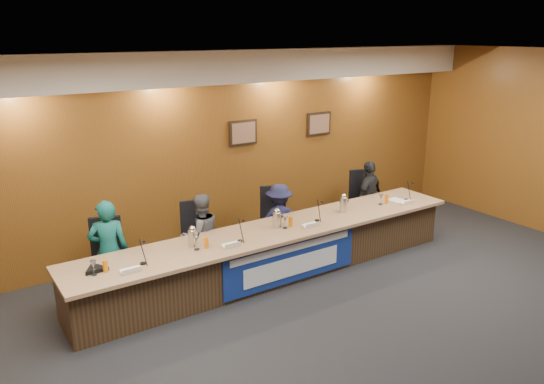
{
  "coord_description": "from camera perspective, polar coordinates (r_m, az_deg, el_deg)",
  "views": [
    {
      "loc": [
        -4.0,
        -3.54,
        3.46
      ],
      "look_at": [
        0.12,
        2.68,
        1.19
      ],
      "focal_mm": 35.0,
      "sensor_mm": 36.0,
      "label": 1
    }
  ],
  "objects": [
    {
      "name": "office_chair_d",
      "position": [
        9.69,
        9.91,
        -1.29
      ],
      "size": [
        0.61,
        0.61,
        0.08
      ],
      "primitive_type": "cube",
      "rotation": [
        0.0,
        0.0,
        -0.32
      ],
      "color": "black",
      "rests_on": "floor"
    },
    {
      "name": "panelist_a",
      "position": [
        7.31,
        -17.15,
        -6.1
      ],
      "size": [
        0.59,
        0.48,
        1.4
      ],
      "primitive_type": "imported",
      "rotation": [
        0.0,
        0.0,
        2.83
      ],
      "color": "#0F524E",
      "rests_on": "floor"
    },
    {
      "name": "wall_back",
      "position": [
        8.74,
        -5.47,
        4.53
      ],
      "size": [
        10.0,
        0.04,
        3.2
      ],
      "primitive_type": "cube",
      "color": "brown",
      "rests_on": "floor"
    },
    {
      "name": "banner",
      "position": [
        7.49,
        2.18,
        -7.41
      ],
      "size": [
        2.2,
        0.02,
        0.65
      ],
      "primitive_type": "cube",
      "color": "navy",
      "rests_on": "dais_body"
    },
    {
      "name": "juice_glass_b",
      "position": [
        6.98,
        -7.09,
        -5.44
      ],
      "size": [
        0.06,
        0.06,
        0.15
      ],
      "primitive_type": "cylinder",
      "color": "orange",
      "rests_on": "dais_top"
    },
    {
      "name": "nameplate_c",
      "position": [
        7.66,
        4.36,
        -3.53
      ],
      "size": [
        0.24,
        0.08,
        0.1
      ],
      "primitive_type": "cube",
      "rotation": [
        0.31,
        0.0,
        0.0
      ],
      "color": "white",
      "rests_on": "dais_top"
    },
    {
      "name": "carafe_mid",
      "position": [
        7.63,
        0.54,
        -3.05
      ],
      "size": [
        0.13,
        0.13,
        0.22
      ],
      "primitive_type": "cylinder",
      "color": "silver",
      "rests_on": "dais_top"
    },
    {
      "name": "microphone_b",
      "position": [
        7.17,
        -3.47,
        -5.27
      ],
      "size": [
        0.07,
        0.07,
        0.02
      ],
      "primitive_type": "cylinder",
      "color": "black",
      "rests_on": "dais_top"
    },
    {
      "name": "juice_glass_d",
      "position": [
        8.9,
        12.25,
        -0.73
      ],
      "size": [
        0.06,
        0.06,
        0.15
      ],
      "primitive_type": "cylinder",
      "color": "orange",
      "rests_on": "dais_top"
    },
    {
      "name": "paper_stack",
      "position": [
        9.11,
        13.38,
        -0.88
      ],
      "size": [
        0.26,
        0.33,
        0.01
      ],
      "primitive_type": "cube",
      "rotation": [
        0.0,
        0.0,
        0.14
      ],
      "color": "white",
      "rests_on": "dais_top"
    },
    {
      "name": "water_glass_d",
      "position": [
        8.81,
        11.62,
        -0.77
      ],
      "size": [
        0.08,
        0.08,
        0.18
      ],
      "primitive_type": "cylinder",
      "color": "silver",
      "rests_on": "dais_top"
    },
    {
      "name": "speakerphone",
      "position": [
        6.65,
        -18.45,
        -7.86
      ],
      "size": [
        0.32,
        0.32,
        0.05
      ],
      "primitive_type": "cylinder",
      "color": "black",
      "rests_on": "dais_top"
    },
    {
      "name": "microphone_d",
      "position": [
        9.15,
        14.28,
        -0.81
      ],
      "size": [
        0.07,
        0.07,
        0.02
      ],
      "primitive_type": "cylinder",
      "color": "black",
      "rests_on": "dais_top"
    },
    {
      "name": "microphone_c",
      "position": [
        7.94,
        4.88,
        -3.06
      ],
      "size": [
        0.07,
        0.07,
        0.02
      ],
      "primitive_type": "cylinder",
      "color": "black",
      "rests_on": "dais_top"
    },
    {
      "name": "carafe_right",
      "position": [
        8.33,
        7.7,
        -1.39
      ],
      "size": [
        0.12,
        0.12,
        0.24
      ],
      "primitive_type": "cylinder",
      "color": "silver",
      "rests_on": "dais_top"
    },
    {
      "name": "panelist_d",
      "position": [
        9.57,
        10.37,
        -0.48
      ],
      "size": [
        0.82,
        0.54,
        1.3
      ],
      "primitive_type": "imported",
      "rotation": [
        0.0,
        0.0,
        3.47
      ],
      "color": "black",
      "rests_on": "floor"
    },
    {
      "name": "juice_glass_c",
      "position": [
        7.68,
        2.01,
        -3.19
      ],
      "size": [
        0.06,
        0.06,
        0.15
      ],
      "primitive_type": "cylinder",
      "color": "orange",
      "rests_on": "dais_top"
    },
    {
      "name": "nameplate_a",
      "position": [
        6.45,
        -14.83,
        -8.13
      ],
      "size": [
        0.24,
        0.08,
        0.1
      ],
      "primitive_type": "cube",
      "rotation": [
        0.31,
        0.0,
        0.0
      ],
      "color": "white",
      "rests_on": "dais_top"
    },
    {
      "name": "wall_photo_left",
      "position": [
        8.86,
        -3.13,
        6.39
      ],
      "size": [
        0.52,
        0.04,
        0.42
      ],
      "primitive_type": "cube",
      "color": "black",
      "rests_on": "wall_back"
    },
    {
      "name": "nameplate_b",
      "position": [
        6.96,
        -4.27,
        -5.67
      ],
      "size": [
        0.24,
        0.08,
        0.1
      ],
      "primitive_type": "cube",
      "rotation": [
        0.31,
        0.0,
        0.0
      ],
      "color": "white",
      "rests_on": "dais_top"
    },
    {
      "name": "juice_glass_a",
      "position": [
        6.57,
        -17.48,
        -7.61
      ],
      "size": [
        0.06,
        0.06,
        0.15
      ],
      "primitive_type": "cylinder",
      "color": "orange",
      "rests_on": "dais_top"
    },
    {
      "name": "dais_body",
      "position": [
        7.81,
        0.39,
        -6.57
      ],
      "size": [
        6.0,
        0.8,
        0.7
      ],
      "primitive_type": "cube",
      "color": "#3A2817",
      "rests_on": "floor"
    },
    {
      "name": "nameplate_d",
      "position": [
        8.93,
        14.52,
        -1.04
      ],
      "size": [
        0.24,
        0.08,
        0.1
      ],
      "primitive_type": "cube",
      "rotation": [
        0.31,
        0.0,
        0.0
      ],
      "color": "white",
      "rests_on": "dais_top"
    },
    {
      "name": "office_chair_c",
      "position": [
        8.54,
        0.39,
        -3.55
      ],
      "size": [
        0.63,
        0.63,
        0.08
      ],
      "primitive_type": "cube",
      "rotation": [
        0.0,
        0.0,
        -0.39
      ],
      "color": "black",
      "rests_on": "floor"
    },
    {
      "name": "water_glass_b",
      "position": [
        6.94,
        -8.12,
        -5.49
      ],
      "size": [
        0.08,
        0.08,
        0.18
      ],
      "primitive_type": "cylinder",
      "color": "silver",
      "rests_on": "dais_top"
    },
    {
      "name": "ceiling",
      "position": [
        5.35,
        15.36,
        13.51
      ],
      "size": [
        10.0,
        8.0,
        0.04
      ],
      "primitive_type": "cube",
      "color": "silver",
      "rests_on": "wall_back"
    },
    {
      "name": "dais_top",
      "position": [
        7.63,
        0.6,
        -4.11
      ],
      "size": [
        6.1,
        0.95,
        0.05
      ],
      "primitive_type": "cube",
      "color": "#98724F",
      "rests_on": "dais_body"
    },
    {
      "name": "panelist_c",
      "position": [
        8.42,
        0.77,
        -3.04
      ],
      "size": [
        0.87,
        0.69,
        1.18
      ],
      "primitive_type": "imported",
      "rotation": [
        0.0,
        0.0,
        2.77
      ],
      "color": "#151738",
      "rests_on": "floor"
    },
    {
      "name": "office_chair_b",
      "position": [
        7.9,
        -7.94,
        -5.44
      ],
      "size": [
        0.59,
        0.59,
        0.08
      ],
      "primitive_type": "cube",
      "rotation": [
        0.0,
        0.0,
        -0.26
      ],
      "color": "black",
      "rests_on": "floor"
    },
    {
      "name": "banner_text_upper",
      "position": [
        7.4,
        2.25,
        -6.03
      ],
      "size": [
        2.0,
        0.01,
        0.1
      ],
      "primitive_type": "cube",
      "color": "silver",
      "rests_on": "banner"
    },
    {
      "name": "carafe_left",
      "position": [
        7.04,
        -8.53,
        -4.97
      ],
      "size": [
        0.12,
        0.12,
        0.22
      ],
      "primitive_type": "cylinder",
      "color": "silver",
      "rests_on": "dais_top"
    },
    {
      "name": "microphone_a",
      "position": [
        6.68,
        -13.7,
        -7.47
      ],
      "size": [
        0.07,
        0.07,
        0.02
      ],
      "primitive_type": "cylinder",
      "color": "black",
      "rests_on": "dais_top"
    },
    {
      "name": "banner_text_lower",
      "position": [
        7.51,
        2.23,
        -8.0
      ],
      "size": [
        1.6,
        0.01,
        0.28
      ],
      "primitive_type": "cube",
      "color": "silver",
      "rests_on": "banner"
    },
    {
      "name": "water_glass_c",
      "position": [
        7.6,
        1.41,
        -3.28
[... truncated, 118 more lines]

